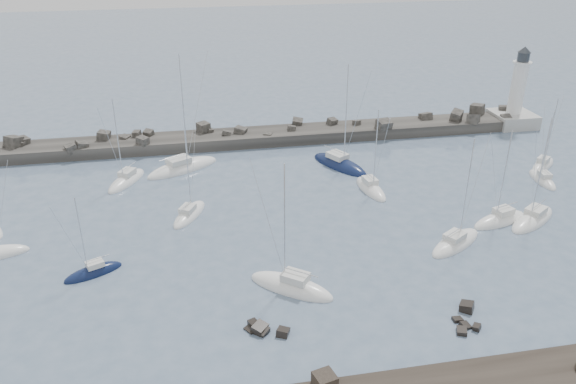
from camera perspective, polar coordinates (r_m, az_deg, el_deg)
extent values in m
plane|color=slate|center=(59.30, 0.75, -7.92)|extent=(400.00, 400.00, 0.00)
cube|color=black|center=(45.90, 3.75, -18.55)|extent=(1.95, 1.95, 1.12)
cube|color=black|center=(51.89, -3.58, -13.73)|extent=(1.76, 1.66, 0.87)
cube|color=black|center=(51.10, -0.53, -14.19)|extent=(1.52, 1.55, 1.19)
cube|color=black|center=(51.40, -2.90, -13.69)|extent=(1.79, 1.83, 1.02)
cube|color=black|center=(52.03, -3.51, -13.39)|extent=(1.10, 1.22, 0.98)
cube|color=black|center=(51.44, -2.69, -14.05)|extent=(1.64, 1.77, 1.30)
cube|color=black|center=(52.08, -3.44, -13.50)|extent=(0.89, 0.84, 0.71)
cube|color=black|center=(56.41, 17.70, -11.28)|extent=(1.86, 1.98, 1.61)
cube|color=black|center=(54.87, 16.82, -12.35)|extent=(0.93, 0.78, 0.56)
cube|color=black|center=(53.55, 17.23, -13.39)|extent=(1.25, 1.34, 0.62)
cube|color=black|center=(54.19, 18.62, -12.88)|extent=(1.04, 0.98, 0.66)
cube|color=black|center=(54.38, 17.55, -12.87)|extent=(1.02, 1.11, 0.73)
cube|color=#302E2B|center=(92.32, -8.54, 4.80)|extent=(115.00, 6.00, 3.20)
cube|color=#302E2B|center=(105.17, 21.24, 6.98)|extent=(1.82, 1.81, 1.43)
cube|color=#302E2B|center=(96.33, 6.99, 6.88)|extent=(1.48, 1.47, 1.38)
cube|color=#302E2B|center=(101.75, 16.74, 7.41)|extent=(2.67, 2.99, 2.51)
cube|color=#302E2B|center=(92.24, -4.84, 6.18)|extent=(2.56, 2.36, 1.66)
cube|color=#302E2B|center=(101.54, 13.80, 7.45)|extent=(2.07, 2.10, 1.76)
cube|color=#302E2B|center=(93.33, -16.25, 5.23)|extent=(1.96, 2.01, 1.27)
cube|color=#302E2B|center=(95.63, -26.09, 4.57)|extent=(3.18, 3.17, 2.18)
cube|color=#302E2B|center=(97.65, -26.24, 4.28)|extent=(1.46, 1.48, 0.76)
cube|color=#302E2B|center=(109.08, 21.13, 7.72)|extent=(2.50, 2.43, 2.02)
cube|color=#302E2B|center=(96.23, -25.29, 4.65)|extent=(2.37, 2.14, 1.93)
cube|color=#302E2B|center=(93.69, -18.20, 5.29)|extent=(2.36, 2.17, 2.23)
cube|color=#302E2B|center=(93.40, -13.96, 5.75)|extent=(1.90, 2.00, 1.65)
cube|color=#302E2B|center=(93.26, -15.10, 5.67)|extent=(1.55, 1.61, 1.36)
cube|color=#302E2B|center=(96.72, 9.25, 6.95)|extent=(1.12, 1.32, 1.13)
cube|color=#302E2B|center=(106.14, 18.66, 7.91)|extent=(2.99, 2.99, 2.14)
cube|color=#302E2B|center=(93.16, 0.36, 6.39)|extent=(1.49, 1.65, 1.51)
cube|color=#302E2B|center=(96.26, 4.49, 7.06)|extent=(2.12, 2.02, 1.77)
cube|color=#302E2B|center=(89.70, -14.54, 5.04)|extent=(2.22, 2.23, 1.41)
cube|color=#302E2B|center=(91.36, -2.08, 5.73)|extent=(1.70, 1.62, 0.99)
cube|color=#302E2B|center=(96.04, -25.50, 4.42)|extent=(2.34, 2.09, 1.79)
cube|color=#302E2B|center=(93.15, -8.58, 6.48)|extent=(2.40, 2.52, 1.76)
cube|color=#302E2B|center=(95.07, 9.72, 6.75)|extent=(2.68, 2.63, 1.96)
cube|color=#302E2B|center=(91.23, -21.18, 4.15)|extent=(2.22, 2.13, 1.55)
cube|color=#302E2B|center=(101.92, 18.31, 7.00)|extent=(2.91, 3.17, 2.51)
cube|color=#302E2B|center=(91.48, -6.26, 5.98)|extent=(1.53, 1.39, 1.22)
cube|color=#302E2B|center=(91.61, -20.22, 4.45)|extent=(2.51, 2.46, 1.60)
cube|color=#302E2B|center=(96.18, -26.60, 4.26)|extent=(1.39, 1.44, 1.05)
cube|color=#302E2B|center=(92.96, -7.94, 6.11)|extent=(1.45, 1.23, 1.39)
cube|color=#302E2B|center=(95.75, 0.96, 7.08)|extent=(2.11, 2.13, 1.81)
cube|color=#A6A6A0|center=(108.24, 21.79, 6.73)|extent=(7.00, 7.00, 3.00)
cylinder|color=white|center=(106.61, 22.32, 9.76)|extent=(2.50, 2.50, 9.00)
cylinder|color=white|center=(105.61, 22.72, 12.06)|extent=(3.20, 3.20, 0.25)
cylinder|color=#2E3237|center=(105.43, 22.81, 12.51)|extent=(2.00, 2.00, 1.60)
cone|color=#2E3237|center=(105.18, 22.93, 13.20)|extent=(2.20, 2.20, 1.00)
ellipsoid|color=#0E193C|center=(62.06, -19.16, -7.81)|extent=(6.28, 4.29, 1.72)
cube|color=silver|center=(61.58, -19.03, -6.93)|extent=(2.06, 1.83, 0.60)
cylinder|color=silver|center=(59.54, -20.27, -4.07)|extent=(0.10, 0.10, 8.18)
cylinder|color=silver|center=(61.38, -18.74, -6.38)|extent=(2.23, 1.11, 0.09)
ellipsoid|color=white|center=(70.64, -9.98, -2.34)|extent=(5.50, 7.72, 1.91)
cube|color=silver|center=(69.83, -10.18, -1.66)|extent=(2.30, 2.56, 0.61)
cylinder|color=silver|center=(68.58, -10.13, 2.22)|extent=(0.11, 0.11, 10.11)
cylinder|color=silver|center=(69.16, -10.41, -1.44)|extent=(1.45, 2.70, 0.09)
ellipsoid|color=white|center=(83.92, -10.63, 2.32)|extent=(11.75, 8.74, 2.67)
cube|color=silver|center=(83.08, -11.05, 3.17)|extent=(3.94, 3.59, 0.78)
cylinder|color=silver|center=(81.27, -10.58, 8.24)|extent=(0.13, 0.13, 15.50)
cylinder|color=silver|center=(82.46, -11.58, 3.49)|extent=(4.06, 2.35, 0.11)
ellipsoid|color=white|center=(56.59, 0.33, -9.72)|extent=(8.91, 7.81, 2.42)
cube|color=silver|center=(55.60, 0.75, -8.64)|extent=(3.13, 3.01, 0.80)
cylinder|color=silver|center=(53.03, -0.36, -3.20)|extent=(0.14, 0.14, 12.28)
cylinder|color=silver|center=(54.95, 1.36, -8.17)|extent=(2.94, 2.32, 0.11)
ellipsoid|color=white|center=(76.86, 8.40, 0.22)|extent=(3.39, 8.06, 2.12)
cube|color=silver|center=(76.64, 8.33, 1.18)|extent=(1.84, 2.37, 0.71)
cylinder|color=silver|center=(73.90, 8.92, 4.34)|extent=(0.12, 0.12, 10.55)
cylinder|color=silver|center=(76.82, 8.19, 1.79)|extent=(0.49, 3.12, 0.10)
ellipsoid|color=white|center=(66.38, 16.65, -5.07)|extent=(8.66, 6.86, 2.12)
cube|color=silver|center=(65.45, 16.58, -4.29)|extent=(2.95, 2.75, 0.66)
cylinder|color=silver|center=(63.88, 17.72, 0.31)|extent=(0.11, 0.11, 11.58)
cylinder|color=silver|center=(64.69, 16.37, -4.01)|extent=(2.94, 1.93, 0.09)
ellipsoid|color=#0E193C|center=(83.90, 5.26, 2.66)|extent=(7.99, 10.76, 2.58)
cube|color=silver|center=(83.66, 5.05, 3.71)|extent=(3.29, 3.60, 0.80)
cylinder|color=silver|center=(80.48, 5.92, 7.85)|extent=(0.14, 0.14, 14.19)
cylinder|color=silver|center=(83.87, 4.72, 4.33)|extent=(2.16, 3.72, 0.11)
ellipsoid|color=white|center=(72.87, 20.68, -2.81)|extent=(8.44, 4.78, 2.22)
cube|color=silver|center=(72.56, 21.05, -1.81)|extent=(2.64, 2.22, 0.76)
cylinder|color=silver|center=(69.75, 21.13, 1.68)|extent=(0.13, 0.13, 10.88)
cylinder|color=silver|center=(72.66, 21.44, -1.22)|extent=(3.11, 1.06, 0.11)
ellipsoid|color=white|center=(86.50, 24.40, 1.07)|extent=(2.85, 6.97, 1.85)
cube|color=silver|center=(85.81, 24.63, 1.64)|extent=(1.57, 2.04, 0.63)
cylinder|color=silver|center=(85.04, 24.89, 4.50)|extent=(0.11, 0.11, 9.15)
cylinder|color=silver|center=(85.22, 24.84, 1.86)|extent=(0.39, 2.70, 0.09)
ellipsoid|color=white|center=(74.56, 23.57, -2.68)|extent=(9.24, 7.38, 2.23)
cube|color=silver|center=(74.39, 23.89, -1.69)|extent=(3.16, 2.95, 0.68)
cylinder|color=silver|center=(71.05, 24.33, 2.19)|extent=(0.12, 0.12, 12.38)
cylinder|color=silver|center=(74.67, 24.18, -1.10)|extent=(3.13, 2.08, 0.10)
ellipsoid|color=white|center=(91.77, 24.46, 2.43)|extent=(6.75, 6.06, 1.95)
cube|color=silver|center=(91.04, 24.53, 3.04)|extent=(2.39, 2.31, 0.67)
cylinder|color=silver|center=(90.45, 25.20, 5.74)|extent=(0.12, 0.12, 9.38)
cylinder|color=silver|center=(90.38, 24.51, 3.32)|extent=(2.21, 1.83, 0.10)
ellipsoid|color=white|center=(81.59, -16.08, 1.01)|extent=(6.18, 8.54, 2.17)
cube|color=silver|center=(81.40, -16.03, 1.94)|extent=(2.57, 2.84, 0.71)
cylinder|color=silver|center=(78.66, -16.91, 5.13)|extent=(0.12, 0.12, 11.21)
cylinder|color=silver|center=(81.58, -15.87, 2.52)|extent=(1.65, 2.98, 0.10)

